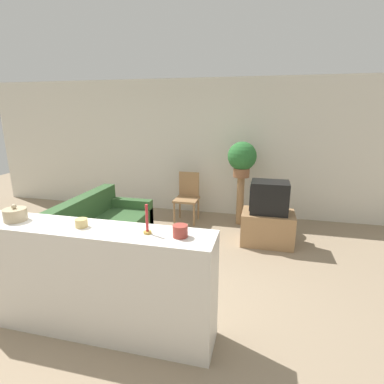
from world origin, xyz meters
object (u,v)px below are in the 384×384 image
at_px(wooden_chair, 188,195).
at_px(potted_plant, 242,158).
at_px(television, 269,197).
at_px(decorative_bowl, 15,214).
at_px(couch, 103,233).

height_order(wooden_chair, potted_plant, potted_plant).
xyz_separation_m(television, decorative_bowl, (-2.39, -2.44, 0.36)).
relative_size(television, wooden_chair, 0.62).
bearing_deg(television, decorative_bowl, -134.39).
bearing_deg(television, wooden_chair, 154.62).
distance_m(couch, potted_plant, 2.72).
relative_size(wooden_chair, potted_plant, 1.47).
bearing_deg(decorative_bowl, television, 45.61).
xyz_separation_m(wooden_chair, potted_plant, (1.00, 0.05, 0.75)).
relative_size(television, potted_plant, 0.92).
bearing_deg(potted_plant, decorative_bowl, -120.47).
xyz_separation_m(television, wooden_chair, (-1.51, 0.71, -0.26)).
relative_size(potted_plant, decorative_bowl, 3.06).
relative_size(wooden_chair, decorative_bowl, 4.49).
height_order(couch, decorative_bowl, decorative_bowl).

